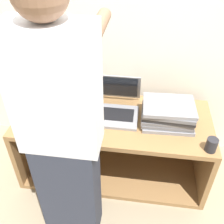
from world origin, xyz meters
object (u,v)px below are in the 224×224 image
(laptop_stack_right, at_px, (168,113))
(mug, at_px, (212,145))
(laptop_open, at_px, (115,106))
(laptop_stack_left, at_px, (63,109))
(person, at_px, (63,138))

(laptop_stack_right, bearing_deg, mug, -43.00)
(laptop_open, height_order, laptop_stack_left, laptop_open)
(laptop_stack_left, xyz_separation_m, mug, (1.03, -0.24, 0.01))
(laptop_stack_left, relative_size, mug, 3.95)
(mug, bearing_deg, laptop_stack_left, 166.63)
(laptop_stack_left, relative_size, laptop_stack_right, 1.00)
(laptop_stack_left, xyz_separation_m, laptop_stack_right, (0.76, 0.00, 0.04))
(person, bearing_deg, laptop_open, 71.99)
(laptop_open, distance_m, laptop_stack_left, 0.39)
(laptop_stack_left, distance_m, mug, 1.06)
(laptop_open, height_order, person, person)
(laptop_open, distance_m, mug, 0.72)
(laptop_stack_left, height_order, mug, mug)
(laptop_open, bearing_deg, laptop_stack_right, -9.22)
(laptop_stack_right, height_order, mug, laptop_stack_right)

